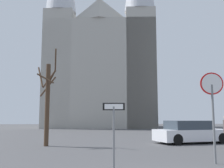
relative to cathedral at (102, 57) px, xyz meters
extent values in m
cube|color=#ADA89E|center=(0.17, 1.43, -3.45)|extent=(18.45, 15.87, 16.38)
pyramid|color=#ADA89E|center=(-0.54, -4.50, 6.49)|extent=(6.12, 2.69, 3.50)
cube|color=#ADA89E|center=(-6.61, -2.57, -2.64)|extent=(4.88, 4.88, 18.00)
cube|color=#ADA89E|center=(5.82, -4.06, -2.64)|extent=(4.88, 4.88, 18.00)
cylinder|color=slate|center=(2.65, -33.91, -10.28)|extent=(0.08, 0.08, 2.73)
cylinder|color=red|center=(2.65, -33.91, -8.88)|extent=(0.79, 0.19, 0.79)
cylinder|color=white|center=(2.65, -33.93, -8.88)|extent=(0.69, 0.14, 0.70)
cylinder|color=slate|center=(-0.90, -34.50, -10.69)|extent=(0.07, 0.07, 1.92)
cube|color=black|center=(-0.90, -34.50, -9.73)|extent=(0.70, 0.09, 0.24)
cube|color=white|center=(-0.90, -34.52, -9.73)|extent=(0.59, 0.06, 0.16)
cylinder|color=#473323|center=(-4.10, -27.75, -9.33)|extent=(0.25, 0.25, 4.63)
cylinder|color=#473323|center=(-3.91, -27.56, -7.70)|extent=(0.49, 0.50, 0.68)
cylinder|color=#473323|center=(-4.49, -27.95, -7.79)|extent=(0.52, 0.89, 1.25)
cylinder|color=#473323|center=(-4.18, -28.22, -7.91)|extent=(0.99, 0.25, 0.60)
cylinder|color=#473323|center=(-4.09, -27.39, -7.82)|extent=(0.80, 0.11, 1.10)
cylinder|color=#473323|center=(-4.16, -27.34, -8.27)|extent=(0.91, 0.22, 1.22)
cylinder|color=#473323|center=(-3.72, -27.70, -6.72)|extent=(0.21, 0.85, 1.14)
cube|color=silver|center=(4.66, -26.64, -11.15)|extent=(4.88, 2.89, 0.70)
cube|color=#333D47|center=(4.44, -26.69, -10.53)|extent=(2.88, 2.24, 0.54)
cylinder|color=black|center=(5.98, -25.45, -11.33)|extent=(0.67, 0.36, 0.64)
cylinder|color=black|center=(6.37, -27.11, -11.33)|extent=(0.67, 0.36, 0.64)
cylinder|color=black|center=(2.96, -26.17, -11.33)|extent=(0.67, 0.36, 0.64)
cylinder|color=black|center=(3.35, -27.82, -11.33)|extent=(0.67, 0.36, 0.64)
camera|label=1|loc=(-1.60, -42.81, -10.08)|focal=41.97mm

